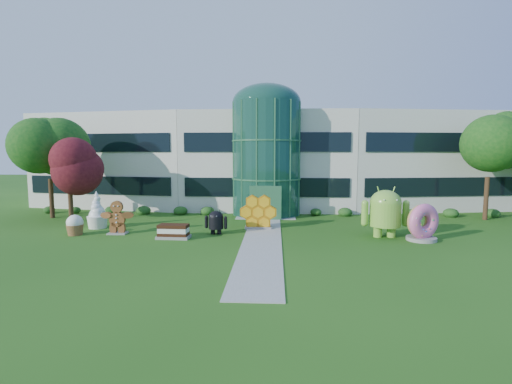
# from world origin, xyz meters

# --- Properties ---
(ground) EXTENTS (140.00, 140.00, 0.00)m
(ground) POSITION_xyz_m (0.00, 0.00, 0.00)
(ground) COLOR #215114
(ground) RESTS_ON ground
(building) EXTENTS (46.00, 15.00, 9.30)m
(building) POSITION_xyz_m (0.00, 18.00, 4.65)
(building) COLOR beige
(building) RESTS_ON ground
(atrium) EXTENTS (6.00, 6.00, 9.80)m
(atrium) POSITION_xyz_m (0.00, 12.00, 4.90)
(atrium) COLOR #194738
(atrium) RESTS_ON ground
(walkway) EXTENTS (2.40, 20.00, 0.04)m
(walkway) POSITION_xyz_m (0.00, 2.00, 0.02)
(walkway) COLOR #9E9E93
(walkway) RESTS_ON ground
(tree_red) EXTENTS (4.00, 4.00, 6.00)m
(tree_red) POSITION_xyz_m (-15.50, 7.50, 3.00)
(tree_red) COLOR #3F0C14
(tree_red) RESTS_ON ground
(trees_backdrop) EXTENTS (52.00, 8.00, 8.40)m
(trees_backdrop) POSITION_xyz_m (0.00, 13.00, 4.20)
(trees_backdrop) COLOR #114713
(trees_backdrop) RESTS_ON ground
(android_green) EXTENTS (3.29, 2.26, 3.63)m
(android_green) POSITION_xyz_m (7.91, 3.14, 1.81)
(android_green) COLOR #7CBA3B
(android_green) RESTS_ON ground
(android_black) EXTENTS (1.78, 1.33, 1.85)m
(android_black) POSITION_xyz_m (-3.18, 3.46, 0.93)
(android_black) COLOR black
(android_black) RESTS_ON ground
(donut) EXTENTS (2.52, 1.94, 2.36)m
(donut) POSITION_xyz_m (9.94, 2.29, 1.18)
(donut) COLOR #E15598
(donut) RESTS_ON ground
(gingerbread) EXTENTS (2.50, 1.04, 2.28)m
(gingerbread) POSITION_xyz_m (-9.83, 3.15, 1.14)
(gingerbread) COLOR brown
(gingerbread) RESTS_ON ground
(ice_cream_sandwich) EXTENTS (2.11, 1.12, 0.92)m
(ice_cream_sandwich) POSITION_xyz_m (-5.69, 2.02, 0.46)
(ice_cream_sandwich) COLOR black
(ice_cream_sandwich) RESTS_ON ground
(honeycomb) EXTENTS (2.83, 1.05, 2.21)m
(honeycomb) POSITION_xyz_m (-0.42, 5.41, 1.11)
(honeycomb) COLOR #EEAA17
(honeycomb) RESTS_ON ground
(froyo) EXTENTS (1.80, 1.80, 2.66)m
(froyo) POSITION_xyz_m (-12.13, 5.01, 1.33)
(froyo) COLOR white
(froyo) RESTS_ON ground
(cupcake) EXTENTS (1.50, 1.50, 1.37)m
(cupcake) POSITION_xyz_m (-12.52, 2.66, 0.69)
(cupcake) COLOR white
(cupcake) RESTS_ON ground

